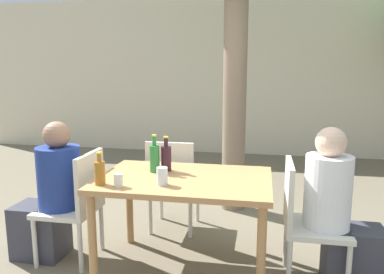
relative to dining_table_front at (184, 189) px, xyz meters
name	(u,v)px	position (x,y,z in m)	size (l,w,h in m)	color
ground_plane	(185,269)	(0.00, 0.00, -0.65)	(30.00, 30.00, 0.00)	#706651
cafe_building_wall	(233,77)	(0.00, 4.22, 0.75)	(10.00, 0.08, 2.80)	beige
dining_table_front	(184,189)	(0.00, 0.00, 0.00)	(1.27, 0.85, 0.74)	#B27F4C
patio_chair_0	(78,201)	(-0.87, 0.00, -0.15)	(0.44, 0.44, 0.89)	beige
patio_chair_1	(304,216)	(0.87, 0.00, -0.15)	(0.44, 0.44, 0.89)	beige
patio_chair_2	(173,181)	(-0.25, 0.66, -0.15)	(0.44, 0.44, 0.89)	beige
person_seated_0	(51,198)	(-1.10, 0.00, -0.15)	(0.57, 0.34, 1.13)	#383842
person_seated_1	(340,218)	(1.10, 0.00, -0.14)	(0.56, 0.32, 1.14)	#383842
green_bottle_0	(155,158)	(-0.26, 0.10, 0.20)	(0.08, 0.08, 0.29)	#287A38
amber_bottle_1	(100,172)	(-0.54, -0.28, 0.18)	(0.07, 0.07, 0.23)	#9E661E
wine_bottle_2	(166,158)	(-0.18, 0.15, 0.20)	(0.08, 0.08, 0.28)	#331923
drinking_glass_0	(162,176)	(-0.11, -0.21, 0.15)	(0.08, 0.08, 0.12)	silver
drinking_glass_1	(118,180)	(-0.39, -0.30, 0.13)	(0.06, 0.06, 0.09)	silver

